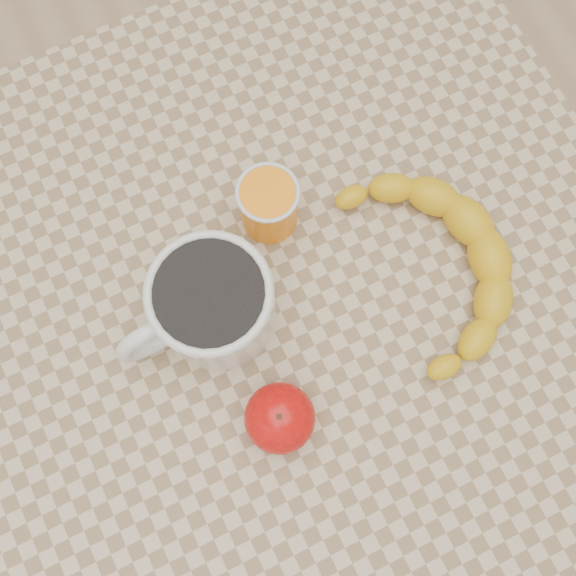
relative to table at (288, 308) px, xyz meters
name	(u,v)px	position (x,y,z in m)	size (l,w,h in m)	color
ground	(288,370)	(0.00, 0.00, -0.66)	(3.00, 3.00, 0.00)	tan
table	(288,308)	(0.00, 0.00, 0.00)	(0.80, 0.80, 0.75)	tan
coffee_mug	(211,304)	(-0.08, 0.01, 0.14)	(0.18, 0.13, 0.11)	silver
orange_juice_glass	(269,205)	(0.02, 0.09, 0.13)	(0.07, 0.07, 0.08)	orange
apple	(280,418)	(-0.07, -0.12, 0.12)	(0.09, 0.09, 0.07)	#A70509
banana	(435,267)	(0.15, -0.05, 0.11)	(0.24, 0.31, 0.04)	gold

